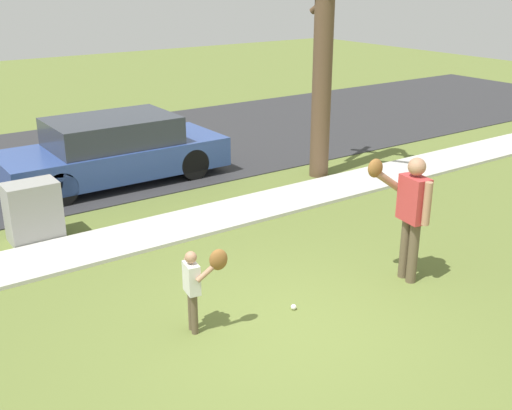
{
  "coord_description": "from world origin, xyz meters",
  "views": [
    {
      "loc": [
        -4.06,
        -5.12,
        4.05
      ],
      "look_at": [
        0.6,
        1.56,
        1.0
      ],
      "focal_mm": 43.58,
      "sensor_mm": 36.0,
      "label": 1
    }
  ],
  "objects": [
    {
      "name": "ground_plane",
      "position": [
        0.0,
        3.5,
        0.0
      ],
      "size": [
        48.0,
        48.0,
        0.0
      ],
      "primitive_type": "plane",
      "color": "olive"
    },
    {
      "name": "sidewalk_strip",
      "position": [
        0.0,
        3.6,
        0.03
      ],
      "size": [
        36.0,
        1.2,
        0.06
      ],
      "primitive_type": "cube",
      "color": "beige",
      "rests_on": "ground"
    },
    {
      "name": "road_surface",
      "position": [
        0.0,
        8.6,
        0.01
      ],
      "size": [
        36.0,
        6.8,
        0.02
      ],
      "primitive_type": "cube",
      "color": "#2D2D30",
      "rests_on": "ground"
    },
    {
      "name": "person_adult",
      "position": [
        2.13,
        0.12,
        1.09
      ],
      "size": [
        0.7,
        0.74,
        1.77
      ],
      "rotation": [
        0.0,
        0.0,
        2.97
      ],
      "color": "brown",
      "rests_on": "ground"
    },
    {
      "name": "person_child",
      "position": [
        -0.91,
        0.58,
        0.7
      ],
      "size": [
        0.46,
        0.47,
        1.09
      ],
      "rotation": [
        0.0,
        0.0,
        6.12
      ],
      "color": "brown",
      "rests_on": "ground"
    },
    {
      "name": "baseball",
      "position": [
        0.33,
        0.34,
        0.04
      ],
      "size": [
        0.07,
        0.07,
        0.07
      ],
      "primitive_type": "sphere",
      "color": "white",
      "rests_on": "ground"
    },
    {
      "name": "utility_cabinet",
      "position": [
        -1.7,
        4.49,
        0.48
      ],
      "size": [
        0.82,
        0.53,
        0.96
      ],
      "primitive_type": "cube",
      "color": "gray",
      "rests_on": "ground"
    },
    {
      "name": "street_tree_near",
      "position": [
        4.26,
        4.47,
        3.06
      ],
      "size": [
        1.85,
        1.89,
        5.78
      ],
      "color": "brown",
      "rests_on": "ground"
    },
    {
      "name": "parked_wagon_blue",
      "position": [
        0.54,
        6.55,
        0.66
      ],
      "size": [
        4.5,
        1.8,
        1.33
      ],
      "rotation": [
        0.0,
        0.0,
        3.14
      ],
      "color": "#2D478C",
      "rests_on": "road_surface"
    }
  ]
}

